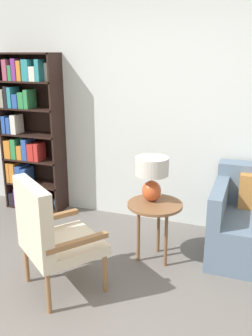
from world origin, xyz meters
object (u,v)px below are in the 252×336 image
Objects in this scene: table_lamp at (152,173)px; armchair at (49,232)px; side_table at (155,210)px; bookshelf at (28,135)px.

armchair is at bearing -126.11° from table_lamp.
table_lamp is at bearing 53.89° from armchair.
side_table is 1.38× the size of table_lamp.
armchair is 0.99m from side_table.
bookshelf is at bearing 127.93° from armchair.
armchair reaches higher than side_table.
bookshelf is at bearing 159.56° from table_lamp.
side_table is at bearing 49.54° from armchair.
table_lamp reaches higher than side_table.
side_table is (1.77, -0.70, -0.43)m from bookshelf.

